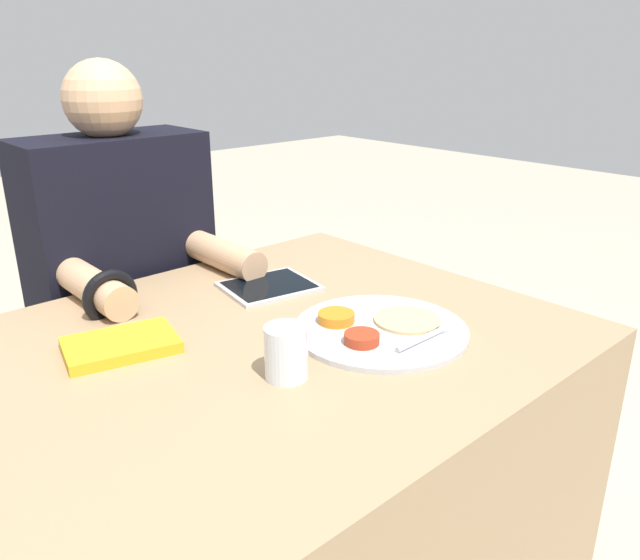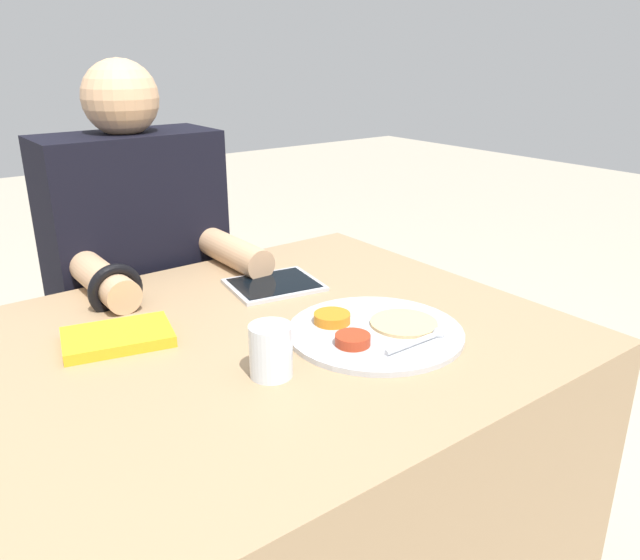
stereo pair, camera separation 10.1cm
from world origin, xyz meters
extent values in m
cube|color=#9E7F5B|center=(0.00, 0.00, 0.37)|extent=(1.07, 0.86, 0.74)
cylinder|color=#B7BABF|center=(0.17, -0.12, 0.75)|extent=(0.32, 0.32, 0.01)
cylinder|color=orange|center=(0.13, -0.05, 0.76)|extent=(0.07, 0.07, 0.02)
cylinder|color=#A83319|center=(0.10, -0.14, 0.76)|extent=(0.06, 0.06, 0.02)
cylinder|color=tan|center=(0.23, -0.14, 0.75)|extent=(0.12, 0.12, 0.01)
cylinder|color=#B7BABF|center=(0.18, -0.21, 0.76)|extent=(0.12, 0.01, 0.01)
sphere|color=#B7BABF|center=(0.25, -0.21, 0.76)|extent=(0.02, 0.02, 0.02)
cube|color=silver|center=(-0.20, 0.13, 0.74)|extent=(0.20, 0.16, 0.01)
cube|color=gold|center=(-0.20, 0.13, 0.75)|extent=(0.21, 0.16, 0.02)
cube|color=#B7B7BC|center=(0.16, 0.19, 0.74)|extent=(0.21, 0.19, 0.01)
cube|color=black|center=(0.16, 0.19, 0.75)|extent=(0.19, 0.16, 0.00)
cube|color=black|center=(0.01, 0.56, 0.22)|extent=(0.37, 0.22, 0.44)
cube|color=black|center=(0.01, 0.56, 0.74)|extent=(0.41, 0.20, 0.60)
sphere|color=tan|center=(0.01, 0.56, 1.12)|extent=(0.17, 0.17, 0.17)
cylinder|color=tan|center=(-0.15, 0.36, 0.78)|extent=(0.07, 0.25, 0.07)
cylinder|color=tan|center=(0.16, 0.36, 0.78)|extent=(0.07, 0.25, 0.07)
torus|color=black|center=(-0.15, 0.28, 0.78)|extent=(0.11, 0.02, 0.11)
cylinder|color=silver|center=(-0.05, -0.13, 0.78)|extent=(0.07, 0.07, 0.09)
camera|label=1|loc=(-0.60, -0.81, 1.22)|focal=35.00mm
camera|label=2|loc=(-0.52, -0.87, 1.22)|focal=35.00mm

